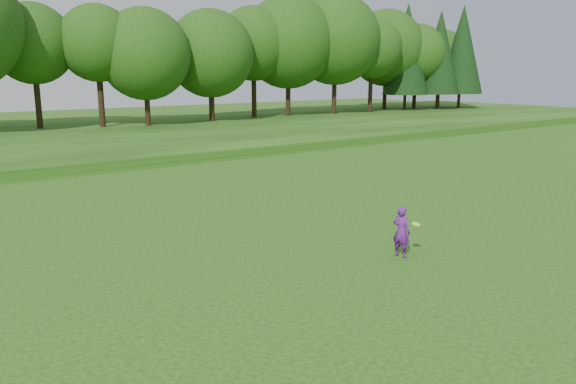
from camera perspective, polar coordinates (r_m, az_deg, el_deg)
ground at (r=12.93m, az=1.52°, el=-11.23°), size 140.00×140.00×0.00m
berm at (r=44.21m, az=-26.83°, el=4.60°), size 130.00×30.00×0.60m
walking_path at (r=30.66m, az=-22.16°, el=1.68°), size 130.00×1.60×0.04m
woman at (r=16.08m, az=11.45°, el=-3.96°), size 0.59×0.72×1.46m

